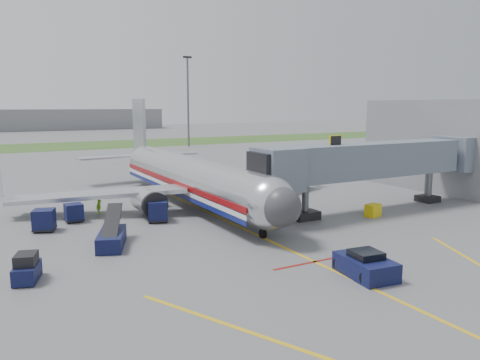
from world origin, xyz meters
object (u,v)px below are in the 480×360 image
baggage_tug (27,269)px  ramp_worker (99,203)px  belt_loader (112,238)px  pushback_tug (366,265)px  airliner (190,177)px

baggage_tug → ramp_worker: bearing=64.1°
baggage_tug → belt_loader: (5.58, 4.15, -0.08)m
belt_loader → ramp_worker: belt_loader is taller
pushback_tug → belt_loader: belt_loader is taller
belt_loader → airliner: bearing=45.2°
ramp_worker → baggage_tug: bearing=-177.3°
airliner → baggage_tug: 21.15m
baggage_tug → belt_loader: 6.95m
airliner → baggage_tug: airliner is taller
baggage_tug → airliner: bearing=42.4°
airliner → ramp_worker: (-8.57, 0.20, -1.74)m
ramp_worker → airliner: bearing=-62.7°
pushback_tug → ramp_worker: bearing=112.8°
pushback_tug → baggage_tug: size_ratio=1.52×
belt_loader → pushback_tug: bearing=-48.7°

